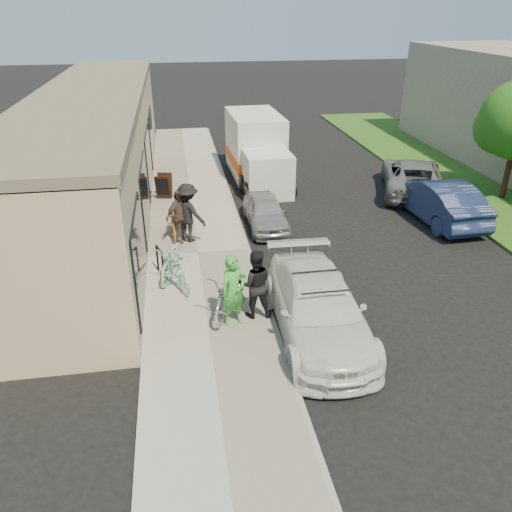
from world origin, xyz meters
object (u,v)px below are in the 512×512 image
cruiser_bike_b (172,258)px  cruiser_bike_c (173,224)px  sandwich_board (164,186)px  cruiser_bike_a (175,271)px  far_car_blue (438,200)px  man_standing (255,284)px  bike_rack (160,258)px  far_car_gray (413,176)px  tandem_bike (230,289)px  sedan_white (318,307)px  moving_truck (257,152)px  sedan_silver (265,212)px  bystander_a (188,213)px  bystander_b (179,216)px  woman_rider (234,291)px

cruiser_bike_b → cruiser_bike_c: size_ratio=1.30×
sandwich_board → cruiser_bike_a: cruiser_bike_a is taller
far_car_blue → man_standing: size_ratio=2.59×
bike_rack → far_car_gray: bearing=29.2°
tandem_bike → far_car_blue: bearing=53.8°
far_car_blue → cruiser_bike_b: far_car_blue is taller
cruiser_bike_c → far_car_blue: bearing=-1.5°
far_car_blue → far_car_gray: bearing=-100.9°
sedan_white → moving_truck: bearing=89.1°
moving_truck → cruiser_bike_c: 7.04m
sedan_silver → tandem_bike: (-1.83, -5.23, 0.19)m
moving_truck → far_car_blue: size_ratio=1.25×
sandwich_board → bike_rack: bearing=-78.0°
sedan_silver → far_car_blue: 6.11m
sedan_white → bystander_a: (-2.71, 5.30, 0.40)m
tandem_bike → bystander_b: bystander_b is taller
bike_rack → tandem_bike: (1.69, -2.13, 0.11)m
man_standing → bike_rack: bearing=-43.9°
cruiser_bike_a → cruiser_bike_c: size_ratio=1.09×
bike_rack → tandem_bike: bearing=-51.5°
sedan_white → tandem_bike: (-1.91, 1.08, 0.04)m
man_standing → sedan_silver: bearing=-99.3°
far_car_gray → cruiser_bike_a: bearing=53.8°
sedan_white → bystander_b: 6.06m
tandem_bike → woman_rider: bearing=-64.9°
tandem_bike → cruiser_bike_c: tandem_bike is taller
sedan_white → tandem_bike: size_ratio=2.18×
sedan_silver → bystander_a: bystander_a is taller
cruiser_bike_a → cruiser_bike_b: cruiser_bike_b is taller
man_standing → cruiser_bike_a: (-1.85, 1.62, -0.37)m
tandem_bike → man_standing: 0.72m
moving_truck → man_standing: bearing=-101.3°
bike_rack → man_standing: man_standing is taller
cruiser_bike_a → moving_truck: bearing=43.9°
far_car_gray → cruiser_bike_b: far_car_gray is taller
woman_rider → cruiser_bike_b: (-1.38, 2.62, -0.37)m
moving_truck → cruiser_bike_b: (-3.77, -8.53, -0.54)m
sandwich_board → bystander_a: size_ratio=0.50×
sedan_silver → man_standing: size_ratio=1.84×
far_car_gray → cruiser_bike_b: size_ratio=2.55×
sedan_white → bystander_b: (-2.99, 5.26, 0.31)m
cruiser_bike_a → bystander_a: bystander_a is taller
sedan_white → far_car_gray: sedan_white is taller
man_standing → bystander_b: 4.81m
man_standing → moving_truck: bearing=-96.1°
far_car_blue → cruiser_bike_a: bearing=18.5°
bike_rack → man_standing: size_ratio=0.46×
far_car_gray → bike_rack: bearing=49.2°
far_car_gray → bystander_a: bystander_a is taller
sedan_silver → woman_rider: bearing=-107.1°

